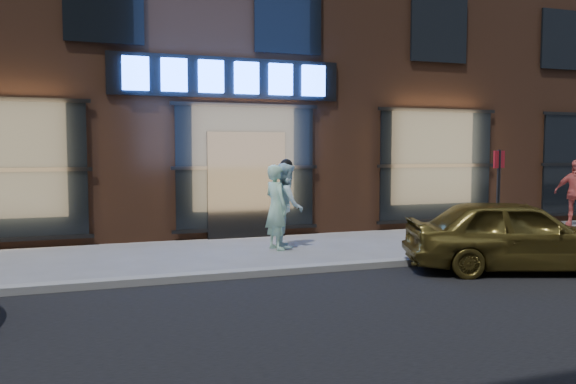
# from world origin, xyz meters

# --- Properties ---
(ground) EXTENTS (90.00, 90.00, 0.00)m
(ground) POSITION_xyz_m (0.00, 0.00, 0.00)
(ground) COLOR slate
(ground) RESTS_ON ground
(curb) EXTENTS (60.00, 0.25, 0.12)m
(curb) POSITION_xyz_m (0.00, 0.00, 0.06)
(curb) COLOR gray
(curb) RESTS_ON ground
(storefront_building) EXTENTS (30.20, 8.28, 10.30)m
(storefront_building) POSITION_xyz_m (-0.00, 7.99, 5.15)
(storefront_building) COLOR #54301E
(storefront_building) RESTS_ON ground
(man_bowtie) EXTENTS (0.54, 0.70, 1.70)m
(man_bowtie) POSITION_xyz_m (0.17, 2.21, 0.85)
(man_bowtie) COLOR #B2EAB9
(man_bowtie) RESTS_ON ground
(man_cap) EXTENTS (0.83, 0.97, 1.74)m
(man_cap) POSITION_xyz_m (0.45, 2.41, 0.87)
(man_cap) COLOR white
(man_cap) RESTS_ON ground
(passerby) EXTENTS (0.90, 1.09, 1.75)m
(passerby) POSITION_xyz_m (8.66, 3.07, 0.87)
(passerby) COLOR #E2645D
(passerby) RESTS_ON ground
(gold_sedan) EXTENTS (3.81, 2.50, 1.21)m
(gold_sedan) POSITION_xyz_m (3.29, -0.96, 0.60)
(gold_sedan) COLOR olive
(gold_sedan) RESTS_ON ground
(sign_post) EXTENTS (0.31, 0.12, 2.00)m
(sign_post) POSITION_xyz_m (3.80, 0.10, 1.21)
(sign_post) COLOR #262628
(sign_post) RESTS_ON ground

